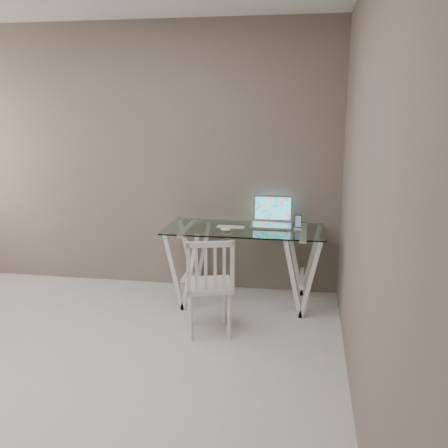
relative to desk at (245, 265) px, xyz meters
The scene contains 7 objects.
room 2.54m from the desk, 122.35° to the right, with size 4.50×4.52×2.71m.
desk is the anchor object (origin of this frame).
chair 0.79m from the desk, 104.07° to the right, with size 0.48×0.48×0.85m.
laptop 0.53m from the desk, 37.66° to the left, with size 0.39×0.32×0.27m.
keyboard 0.39m from the desk, behind, with size 0.28×0.12×0.01m, color silver.
mouse 0.44m from the desk, 138.11° to the right, with size 0.10×0.06×0.03m, color white.
phone_dock 0.64m from the desk, ahead, with size 0.07×0.07×0.14m.
Camera 1 is at (1.67, -2.71, 1.86)m, focal length 40.00 mm.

